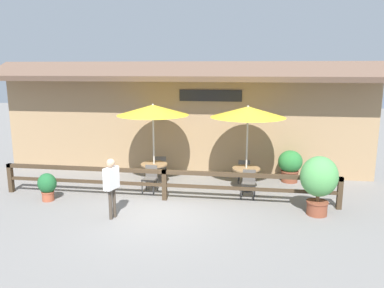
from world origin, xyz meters
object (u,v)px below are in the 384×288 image
(patio_umbrella_near, at_px, (153,110))
(potted_plant_entrance_palm, at_px, (319,180))
(dining_table_near, at_px, (154,168))
(dining_table_middle, at_px, (246,172))
(patio_umbrella_middle, at_px, (248,112))
(chair_middle_streetside, at_px, (249,182))
(potted_plant_corner_fern, at_px, (290,165))
(chair_near_streetside, at_px, (150,177))
(pedestrian, at_px, (111,180))
(chair_near_wallside, at_px, (161,166))
(potted_plant_tall_tropical, at_px, (47,186))
(chair_middle_wallside, at_px, (244,170))

(patio_umbrella_near, distance_m, potted_plant_entrance_palm, 5.72)
(dining_table_near, height_order, dining_table_middle, same)
(patio_umbrella_middle, height_order, chair_middle_streetside, patio_umbrella_middle)
(dining_table_middle, bearing_deg, potted_plant_corner_fern, 36.77)
(chair_near_streetside, height_order, potted_plant_corner_fern, potted_plant_corner_fern)
(potted_plant_corner_fern, height_order, pedestrian, pedestrian)
(dining_table_near, xyz_separation_m, patio_umbrella_middle, (3.15, -0.10, 2.00))
(patio_umbrella_near, bearing_deg, chair_near_wallside, 85.92)
(patio_umbrella_middle, height_order, potted_plant_tall_tropical, patio_umbrella_middle)
(chair_middle_streetside, distance_m, potted_plant_entrance_palm, 2.27)
(chair_middle_streetside, bearing_deg, chair_near_wallside, 159.03)
(potted_plant_corner_fern, bearing_deg, chair_middle_streetside, -127.80)
(patio_umbrella_near, xyz_separation_m, pedestrian, (-0.38, -3.06, -1.54))
(dining_table_near, relative_size, pedestrian, 0.55)
(chair_near_wallside, relative_size, potted_plant_tall_tropical, 1.00)
(potted_plant_corner_fern, xyz_separation_m, pedestrian, (-5.07, -4.11, 0.44))
(patio_umbrella_near, relative_size, potted_plant_entrance_palm, 1.70)
(patio_umbrella_middle, xyz_separation_m, chair_middle_streetside, (0.08, -0.72, -2.12))
(patio_umbrella_near, bearing_deg, dining_table_near, 90.00)
(potted_plant_tall_tropical, relative_size, potted_plant_corner_fern, 0.76)
(potted_plant_corner_fern, bearing_deg, potted_plant_entrance_palm, -81.95)
(chair_near_streetside, relative_size, dining_table_middle, 0.94)
(chair_middle_wallside, xyz_separation_m, pedestrian, (-3.47, -3.68, 0.58))
(patio_umbrella_middle, height_order, potted_plant_entrance_palm, patio_umbrella_middle)
(dining_table_middle, xyz_separation_m, potted_plant_tall_tropical, (-5.98, -1.94, -0.12))
(patio_umbrella_near, relative_size, dining_table_middle, 3.07)
(dining_table_middle, bearing_deg, chair_near_streetside, -168.33)
(chair_near_streetside, xyz_separation_m, pedestrian, (-0.44, -2.32, 0.58))
(potted_plant_entrance_palm, bearing_deg, patio_umbrella_near, 158.80)
(potted_plant_tall_tropical, bearing_deg, patio_umbrella_near, 35.80)
(potted_plant_entrance_palm, height_order, potted_plant_corner_fern, potted_plant_entrance_palm)
(chair_middle_streetside, distance_m, potted_plant_corner_fern, 2.37)
(chair_near_wallside, relative_size, chair_middle_wallside, 1.00)
(chair_near_streetside, xyz_separation_m, potted_plant_corner_fern, (4.64, 1.79, 0.14))
(chair_near_streetside, distance_m, chair_middle_wallside, 3.33)
(patio_umbrella_middle, xyz_separation_m, potted_plant_corner_fern, (1.53, 1.15, -1.98))
(chair_near_streetside, relative_size, potted_plant_tall_tropical, 1.00)
(dining_table_middle, height_order, chair_middle_wallside, chair_middle_wallside)
(chair_middle_wallside, bearing_deg, potted_plant_tall_tropical, 27.19)
(chair_near_wallside, distance_m, dining_table_middle, 3.21)
(patio_umbrella_middle, bearing_deg, potted_plant_corner_fern, 36.77)
(dining_table_near, height_order, pedestrian, pedestrian)
(dining_table_near, bearing_deg, chair_near_wallside, 85.92)
(patio_umbrella_near, xyz_separation_m, chair_middle_streetside, (3.24, -0.82, -2.12))
(chair_near_wallside, distance_m, chair_middle_streetside, 3.55)
(dining_table_near, height_order, potted_plant_entrance_palm, potted_plant_entrance_palm)
(dining_table_near, height_order, chair_near_wallside, chair_near_wallside)
(chair_near_wallside, xyz_separation_m, patio_umbrella_middle, (3.10, -0.84, 2.12))
(dining_table_middle, xyz_separation_m, potted_plant_entrance_palm, (1.96, -1.89, 0.40))
(chair_near_streetside, bearing_deg, potted_plant_corner_fern, 26.27)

